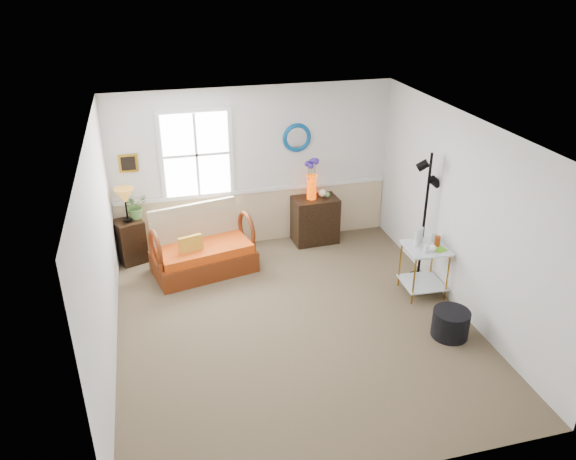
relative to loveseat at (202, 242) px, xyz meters
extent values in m
cube|color=brown|center=(0.97, -1.70, -0.48)|extent=(4.50, 5.00, 0.01)
cube|color=white|center=(0.97, -1.70, 2.12)|extent=(4.50, 5.00, 0.01)
cube|color=silver|center=(0.97, 0.80, 0.82)|extent=(4.50, 0.01, 2.60)
cube|color=silver|center=(0.97, -4.20, 0.82)|extent=(4.50, 0.01, 2.60)
cube|color=silver|center=(-1.28, -1.70, 0.82)|extent=(0.01, 5.00, 2.60)
cube|color=silver|center=(3.22, -1.70, 0.82)|extent=(0.01, 5.00, 2.60)
cube|color=tan|center=(0.97, 0.78, -0.03)|extent=(4.46, 0.02, 0.90)
cube|color=white|center=(0.97, 0.77, 0.44)|extent=(4.46, 0.04, 0.06)
cube|color=gold|center=(-0.95, 0.78, 1.07)|extent=(0.28, 0.03, 0.28)
torus|color=#0C58A1|center=(1.67, 0.78, 1.27)|extent=(0.47, 0.07, 0.47)
imported|color=#548440|center=(-0.92, 0.67, 0.36)|extent=(0.50, 0.51, 0.30)
cylinder|color=black|center=(2.81, -2.43, -0.31)|extent=(0.48, 0.48, 0.36)
camera|label=1|loc=(-0.64, -7.56, 3.83)|focal=35.00mm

